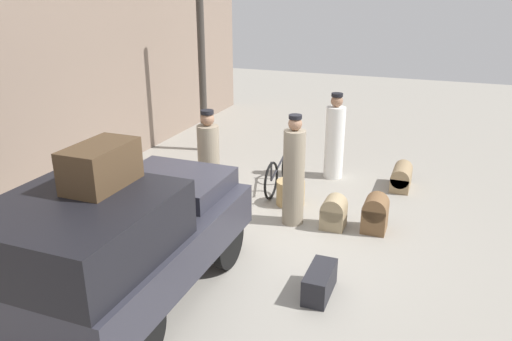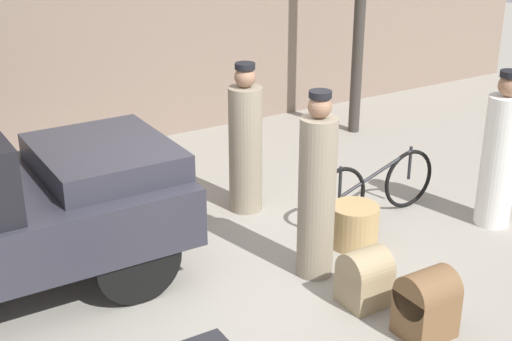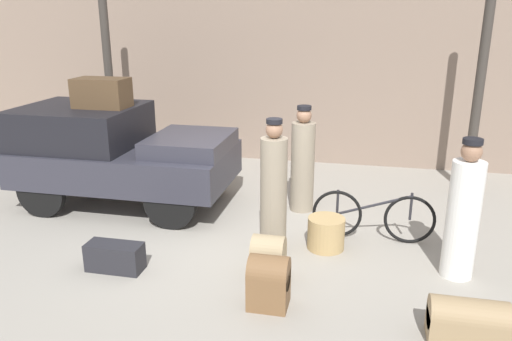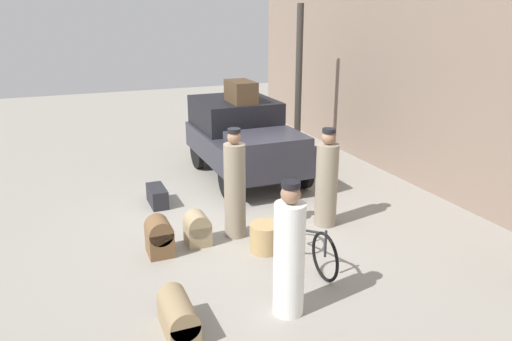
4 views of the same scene
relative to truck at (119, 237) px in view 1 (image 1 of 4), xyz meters
name	(u,v)px [view 1 (image 1 of 4)]	position (x,y,z in m)	size (l,w,h in m)	color
ground_plane	(263,233)	(2.29, -0.94, -0.90)	(30.00, 30.00, 0.00)	gray
station_building_facade	(36,73)	(2.29, 3.14, 1.35)	(16.00, 0.15, 4.50)	gray
canopy_pillar_right	(202,72)	(5.75, 1.81, 0.93)	(0.16, 0.16, 3.65)	#38332D
truck	(119,237)	(0.00, 0.00, 0.00)	(3.40, 1.81, 1.60)	black
bicycle	(280,171)	(4.11, -0.59, -0.54)	(1.67, 0.04, 0.73)	black
wicker_basket	(291,193)	(3.51, -0.99, -0.68)	(0.50, 0.50, 0.43)	tan
porter_standing_middle	(335,140)	(5.11, -1.38, -0.12)	(0.38, 0.38, 1.70)	white
conductor_in_dark_uniform	(209,163)	(3.01, 0.33, -0.12)	(0.37, 0.37, 1.69)	gray
porter_with_bicycle	(294,175)	(2.83, -1.24, -0.06)	(0.34, 0.34, 1.79)	gray
trunk_barrel_dark	(375,213)	(3.02, -2.52, -0.60)	(0.43, 0.37, 0.59)	brown
trunk_large_brown	(334,212)	(2.90, -1.90, -0.64)	(0.39, 0.37, 0.52)	#9E8966
suitcase_small_leather	(401,177)	(5.00, -2.72, -0.68)	(0.72, 0.35, 0.45)	#937A56
suitcase_tan_flat	(320,282)	(1.03, -2.15, -0.72)	(0.69, 0.29, 0.35)	#232328
trunk_on_truck_roof	(101,166)	(-0.17, 0.00, 0.93)	(0.84, 0.49, 0.46)	#4C3823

